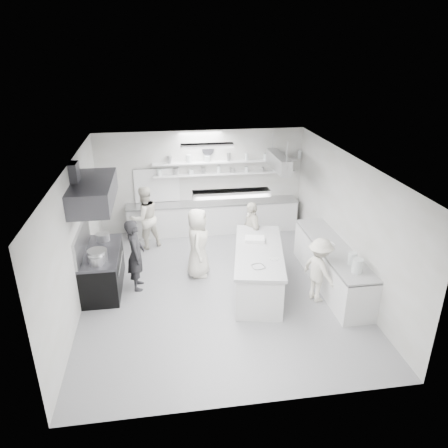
{
  "coord_description": "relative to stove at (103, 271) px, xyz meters",
  "views": [
    {
      "loc": [
        -1.12,
        -8.38,
        5.25
      ],
      "look_at": [
        0.24,
        0.6,
        1.35
      ],
      "focal_mm": 33.88,
      "sensor_mm": 36.0,
      "label": 1
    }
  ],
  "objects": [
    {
      "name": "ceiling",
      "position": [
        2.6,
        -0.4,
        2.56
      ],
      "size": [
        6.0,
        7.0,
        0.02
      ],
      "primitive_type": "cube",
      "color": "white",
      "rests_on": "wall_back"
    },
    {
      "name": "exhaust_hood",
      "position": [
        0.0,
        -0.0,
        1.9
      ],
      "size": [
        0.85,
        2.0,
        0.5
      ],
      "primitive_type": "cube",
      "color": "#3A393F",
      "rests_on": "wall_left"
    },
    {
      "name": "pot_rack",
      "position": [
        4.6,
        2.0,
        1.85
      ],
      "size": [
        0.3,
        1.6,
        0.4
      ],
      "primitive_type": "cube",
      "color": "#A5A5A7",
      "rests_on": "ceiling"
    },
    {
      "name": "wall_front",
      "position": [
        2.6,
        -3.9,
        1.05
      ],
      "size": [
        6.0,
        0.04,
        3.0
      ],
      "primitive_type": "cube",
      "color": "silver",
      "rests_on": "floor"
    },
    {
      "name": "cook_island_left",
      "position": [
        2.22,
        0.3,
        0.41
      ],
      "size": [
        0.68,
        0.92,
        1.72
      ],
      "primitive_type": "imported",
      "rotation": [
        0.0,
        0.0,
        1.4
      ],
      "color": "silver",
      "rests_on": "floor"
    },
    {
      "name": "light_fixture_rear",
      "position": [
        2.6,
        1.4,
        2.49
      ],
      "size": [
        1.3,
        0.25,
        0.1
      ],
      "primitive_type": "cube",
      "color": "silver",
      "rests_on": "ceiling"
    },
    {
      "name": "pass_through_window",
      "position": [
        1.3,
        3.08,
        1.0
      ],
      "size": [
        1.3,
        0.04,
        1.0
      ],
      "primitive_type": "cube",
      "color": "black",
      "rests_on": "wall_back"
    },
    {
      "name": "back_counter",
      "position": [
        2.9,
        2.8,
        0.01
      ],
      "size": [
        5.0,
        0.6,
        0.92
      ],
      "primitive_type": "cube",
      "color": "silver",
      "rests_on": "floor"
    },
    {
      "name": "right_counter",
      "position": [
        5.25,
        -0.6,
        0.02
      ],
      "size": [
        0.74,
        3.3,
        0.94
      ],
      "primitive_type": "cube",
      "color": "silver",
      "rests_on": "floor"
    },
    {
      "name": "shelf_lower",
      "position": [
        3.3,
        2.97,
        1.3
      ],
      "size": [
        4.2,
        0.26,
        0.04
      ],
      "primitive_type": "cube",
      "color": "silver",
      "rests_on": "wall_back"
    },
    {
      "name": "shelf_upper",
      "position": [
        3.3,
        2.97,
        1.65
      ],
      "size": [
        4.2,
        0.26,
        0.04
      ],
      "primitive_type": "cube",
      "color": "silver",
      "rests_on": "wall_back"
    },
    {
      "name": "stove_pot",
      "position": [
        0.0,
        -0.44,
        0.6
      ],
      "size": [
        0.42,
        0.42,
        0.28
      ],
      "primitive_type": "cylinder",
      "color": "#A5A5A7",
      "rests_on": "stove"
    },
    {
      "name": "bowl_right",
      "position": [
        5.2,
        -0.48,
        0.52
      ],
      "size": [
        0.24,
        0.24,
        0.06
      ],
      "primitive_type": "imported",
      "rotation": [
        0.0,
        0.0,
        0.06
      ],
      "color": "silver",
      "rests_on": "right_counter"
    },
    {
      "name": "bowl_island_b",
      "position": [
        3.74,
        -1.04,
        0.54
      ],
      "size": [
        0.19,
        0.19,
        0.06
      ],
      "primitive_type": "imported",
      "rotation": [
        0.0,
        0.0,
        0.01
      ],
      "color": "silver",
      "rests_on": "prep_island"
    },
    {
      "name": "cook_back",
      "position": [
        0.93,
        2.04,
        0.43
      ],
      "size": [
        1.07,
        1.0,
        1.76
      ],
      "primitive_type": "imported",
      "rotation": [
        0.0,
        0.0,
        -2.64
      ],
      "color": "silver",
      "rests_on": "floor"
    },
    {
      "name": "cook_island_right",
      "position": [
        3.64,
        0.84,
        0.36
      ],
      "size": [
        0.5,
        0.99,
        1.61
      ],
      "primitive_type": "imported",
      "rotation": [
        0.0,
        0.0,
        -1.45
      ],
      "color": "silver",
      "rests_on": "floor"
    },
    {
      "name": "light_fixture_front",
      "position": [
        2.6,
        -2.2,
        2.49
      ],
      "size": [
        1.3,
        0.25,
        0.1
      ],
      "primitive_type": "cube",
      "color": "silver",
      "rests_on": "ceiling"
    },
    {
      "name": "cook_right",
      "position": [
        4.71,
        -1.19,
        0.29
      ],
      "size": [
        0.85,
        1.08,
        1.47
      ],
      "primitive_type": "imported",
      "rotation": [
        0.0,
        0.0,
        1.94
      ],
      "color": "silver",
      "rests_on": "floor"
    },
    {
      "name": "wall_back",
      "position": [
        2.6,
        3.1,
        1.05
      ],
      "size": [
        6.0,
        0.04,
        3.0
      ],
      "primitive_type": "cube",
      "color": "silver",
      "rests_on": "floor"
    },
    {
      "name": "stove",
      "position": [
        0.0,
        0.0,
        0.0
      ],
      "size": [
        0.8,
        1.8,
        0.9
      ],
      "primitive_type": "cube",
      "color": "black",
      "rests_on": "floor"
    },
    {
      "name": "wall_clock",
      "position": [
        2.8,
        3.06,
        2.0
      ],
      "size": [
        0.32,
        0.05,
        0.32
      ],
      "primitive_type": "cylinder",
      "rotation": [
        1.57,
        0.0,
        0.0
      ],
      "color": "white",
      "rests_on": "wall_back"
    },
    {
      "name": "prep_island",
      "position": [
        3.52,
        -0.55,
        0.03
      ],
      "size": [
        1.47,
        2.73,
        0.96
      ],
      "primitive_type": "cube",
      "rotation": [
        0.0,
        0.0,
        -0.2
      ],
      "color": "silver",
      "rests_on": "floor"
    },
    {
      "name": "wall_right",
      "position": [
        5.6,
        -0.4,
        1.05
      ],
      "size": [
        0.04,
        7.0,
        3.0
      ],
      "primitive_type": "cube",
      "color": "silver",
      "rests_on": "floor"
    },
    {
      "name": "wall_left",
      "position": [
        -0.4,
        -0.4,
        1.05
      ],
      "size": [
        0.04,
        7.0,
        3.0
      ],
      "primitive_type": "cube",
      "color": "silver",
      "rests_on": "floor"
    },
    {
      "name": "floor",
      "position": [
        2.6,
        -0.4,
        -0.46
      ],
      "size": [
        6.0,
        7.0,
        0.02
      ],
      "primitive_type": "cube",
      "color": "#9A9AA0",
      "rests_on": "ground"
    },
    {
      "name": "cook_stove",
      "position": [
        0.77,
        -0.08,
        0.4
      ],
      "size": [
        0.42,
        0.62,
        1.69
      ],
      "primitive_type": "imported",
      "rotation": [
        0.0,
        0.0,
        1.59
      ],
      "color": "#232325",
      "rests_on": "floor"
    },
    {
      "name": "bowl_island_a",
      "position": [
        3.32,
        -1.32,
        0.54
      ],
      "size": [
        0.33,
        0.33,
        0.07
      ],
      "primitive_type": "imported",
      "rotation": [
        0.0,
        0.0,
        0.24
      ],
      "color": "#A5A5A7",
      "rests_on": "prep_island"
    }
  ]
}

